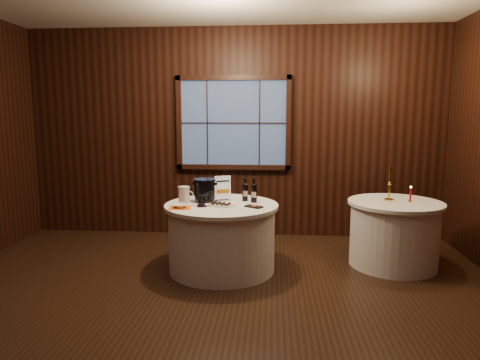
# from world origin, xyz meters

# --- Properties ---
(ground) EXTENTS (6.00, 6.00, 0.00)m
(ground) POSITION_xyz_m (0.00, 0.00, 0.00)
(ground) COLOR black
(ground) RESTS_ON ground
(back_wall) EXTENTS (6.00, 0.10, 3.00)m
(back_wall) POSITION_xyz_m (0.00, 2.48, 1.54)
(back_wall) COLOR black
(back_wall) RESTS_ON ground
(main_table) EXTENTS (1.28, 1.28, 0.77)m
(main_table) POSITION_xyz_m (0.00, 1.00, 0.39)
(main_table) COLOR white
(main_table) RESTS_ON ground
(side_table) EXTENTS (1.08, 1.08, 0.77)m
(side_table) POSITION_xyz_m (2.00, 1.30, 0.39)
(side_table) COLOR white
(side_table) RESTS_ON ground
(sign_stand) EXTENTS (0.18, 0.15, 0.31)m
(sign_stand) POSITION_xyz_m (-0.01, 1.16, 0.88)
(sign_stand) COLOR #B6B5BD
(sign_stand) RESTS_ON main_table
(port_bottle_left) EXTENTS (0.07, 0.07, 0.28)m
(port_bottle_left) POSITION_xyz_m (0.25, 1.21, 0.89)
(port_bottle_left) COLOR black
(port_bottle_left) RESTS_ON main_table
(port_bottle_right) EXTENTS (0.07, 0.07, 0.29)m
(port_bottle_right) POSITION_xyz_m (0.36, 1.13, 0.90)
(port_bottle_right) COLOR black
(port_bottle_right) RESTS_ON main_table
(ice_bucket) EXTENTS (0.26, 0.26, 0.26)m
(ice_bucket) POSITION_xyz_m (-0.21, 1.13, 0.91)
(ice_bucket) COLOR black
(ice_bucket) RESTS_ON main_table
(chocolate_plate) EXTENTS (0.31, 0.25, 0.04)m
(chocolate_plate) POSITION_xyz_m (0.01, 0.90, 0.79)
(chocolate_plate) COLOR silver
(chocolate_plate) RESTS_ON main_table
(chocolate_box) EXTENTS (0.21, 0.19, 0.02)m
(chocolate_box) POSITION_xyz_m (0.37, 0.86, 0.78)
(chocolate_box) COLOR black
(chocolate_box) RESTS_ON main_table
(grape_bunch) EXTENTS (0.17, 0.08, 0.04)m
(grape_bunch) POSITION_xyz_m (-0.20, 0.83, 0.79)
(grape_bunch) COLOR black
(grape_bunch) RESTS_ON main_table
(glass_pitcher) EXTENTS (0.18, 0.14, 0.19)m
(glass_pitcher) POSITION_xyz_m (-0.42, 1.00, 0.87)
(glass_pitcher) COLOR silver
(glass_pitcher) RESTS_ON main_table
(orange_napkin) EXTENTS (0.25, 0.25, 0.00)m
(orange_napkin) POSITION_xyz_m (-0.42, 0.77, 0.77)
(orange_napkin) COLOR #E65C13
(orange_napkin) RESTS_ON main_table
(cracker_bowl) EXTENTS (0.17, 0.17, 0.04)m
(cracker_bowl) POSITION_xyz_m (-0.42, 0.77, 0.79)
(cracker_bowl) COLOR silver
(cracker_bowl) RESTS_ON orange_napkin
(brass_candlestick) EXTENTS (0.11, 0.11, 0.40)m
(brass_candlestick) POSITION_xyz_m (1.93, 1.34, 0.91)
(brass_candlestick) COLOR gold
(brass_candlestick) RESTS_ON side_table
(red_candle) EXTENTS (0.05, 0.05, 0.19)m
(red_candle) POSITION_xyz_m (2.15, 1.27, 0.84)
(red_candle) COLOR gold
(red_candle) RESTS_ON side_table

